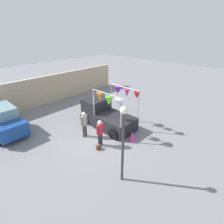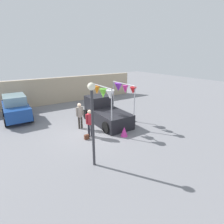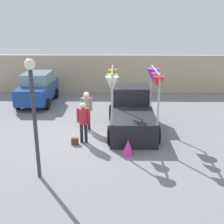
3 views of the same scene
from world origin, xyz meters
The scene contains 9 objects.
ground_plane centered at (0.00, 0.00, 0.00)m, with size 60.00×60.00×0.00m, color slate.
vendor_truck centered at (1.57, 0.98, 0.88)m, with size 2.48×4.10×2.96m.
parked_car centered at (-3.89, 5.20, 0.94)m, with size 1.88×4.00×1.88m.
person_customer centered at (-0.47, -0.64, 1.04)m, with size 0.53×0.34×1.72m.
person_vendor centered at (-0.48, 0.84, 1.09)m, with size 0.53×0.34×1.78m.
handbag centered at (-0.82, -0.84, 0.14)m, with size 0.28×0.16×0.28m, color #592D1E.
street_lamp centered at (-1.61, -3.35, 2.48)m, with size 0.32×0.32×3.78m.
brick_boundary_wall centered at (0.00, 8.15, 1.30)m, with size 18.00×0.36×2.60m, color tan.
folded_kite_bundle_magenta centered at (1.31, -1.73, 0.30)m, with size 0.44×0.44×0.60m, color #D83399.
Camera 2 is at (-4.66, -9.55, 4.85)m, focal length 28.00 mm.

